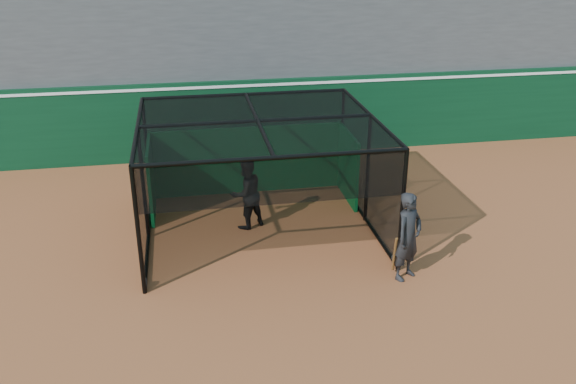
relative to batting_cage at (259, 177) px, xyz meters
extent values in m
plane|color=brown|center=(0.29, -3.06, -1.39)|extent=(120.00, 120.00, 0.00)
cube|color=#09331B|center=(0.29, 5.44, -0.14)|extent=(50.00, 0.45, 2.50)
cube|color=white|center=(0.29, 5.44, 0.96)|extent=(50.00, 0.50, 0.08)
cube|color=#4C4C4F|center=(0.29, 9.31, 2.49)|extent=(50.00, 7.85, 7.75)
cube|color=#074D20|center=(0.00, 2.34, -0.44)|extent=(5.32, 0.10, 1.90)
cylinder|color=black|center=(-2.72, -2.29, -1.28)|extent=(0.08, 0.22, 0.22)
cylinder|color=black|center=(2.72, -2.29, -1.28)|extent=(0.08, 0.22, 0.22)
cylinder|color=black|center=(-2.72, 2.26, -1.28)|extent=(0.08, 0.22, 0.22)
cylinder|color=black|center=(2.72, 2.26, -1.28)|extent=(0.08, 0.22, 0.22)
imported|color=black|center=(-0.30, 0.16, -0.49)|extent=(1.09, 1.01, 1.80)
imported|color=black|center=(2.76, -2.83, -0.41)|extent=(0.85, 0.79, 1.95)
cylinder|color=#593819|center=(2.51, -2.78, -0.84)|extent=(0.15, 0.35, 0.92)
camera|label=1|loc=(-1.68, -13.49, 5.52)|focal=38.00mm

